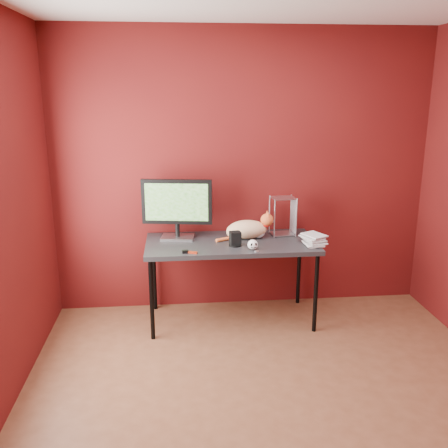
{
  "coord_description": "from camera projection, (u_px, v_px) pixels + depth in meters",
  "views": [
    {
      "loc": [
        -0.63,
        -2.81,
        2.07
      ],
      "look_at": [
        -0.24,
        1.15,
        0.97
      ],
      "focal_mm": 40.0,
      "sensor_mm": 36.0,
      "label": 1
    }
  ],
  "objects": [
    {
      "name": "cat",
      "position": [
        248.0,
        229.0,
        4.48
      ],
      "size": [
        0.53,
        0.2,
        0.25
      ],
      "rotation": [
        0.0,
        0.0,
        -0.0
      ],
      "color": "orange",
      "rests_on": "desk"
    },
    {
      "name": "skull_mug",
      "position": [
        253.0,
        245.0,
        4.18
      ],
      "size": [
        0.09,
        0.09,
        0.08
      ],
      "rotation": [
        0.0,
        0.0,
        0.08
      ],
      "color": "white",
      "rests_on": "desk"
    },
    {
      "name": "pocket_knife",
      "position": [
        192.0,
        252.0,
        4.09
      ],
      "size": [
        0.09,
        0.05,
        0.02
      ],
      "primitive_type": "cube",
      "rotation": [
        0.0,
        0.0,
        -0.37
      ],
      "color": "#96210B",
      "rests_on": "desk"
    },
    {
      "name": "washer",
      "position": [
        256.0,
        251.0,
        4.14
      ],
      "size": [
        0.04,
        0.04,
        0.0
      ],
      "primitive_type": "cylinder",
      "color": "#BCBDC1",
      "rests_on": "desk"
    },
    {
      "name": "speaker",
      "position": [
        235.0,
        239.0,
        4.27
      ],
      "size": [
        0.11,
        0.11,
        0.13
      ],
      "rotation": [
        0.0,
        0.0,
        0.16
      ],
      "color": "black",
      "rests_on": "desk"
    },
    {
      "name": "wire_rack",
      "position": [
        283.0,
        216.0,
        4.57
      ],
      "size": [
        0.22,
        0.19,
        0.36
      ],
      "rotation": [
        0.0,
        0.0,
        0.09
      ],
      "color": "#BCBDC1",
      "rests_on": "desk"
    },
    {
      "name": "monitor",
      "position": [
        177.0,
        206.0,
        4.41
      ],
      "size": [
        0.62,
        0.24,
        0.54
      ],
      "rotation": [
        0.0,
        0.0,
        -0.15
      ],
      "color": "#BCBDC1",
      "rests_on": "desk"
    },
    {
      "name": "book_stack",
      "position": [
        308.0,
        188.0,
        4.17
      ],
      "size": [
        0.22,
        0.25,
        1.01
      ],
      "rotation": [
        0.0,
        0.0,
        0.26
      ],
      "color": "beige",
      "rests_on": "desk"
    },
    {
      "name": "room",
      "position": [
        283.0,
        197.0,
        2.92
      ],
      "size": [
        3.52,
        3.52,
        2.61
      ],
      "color": "brown",
      "rests_on": "ground"
    },
    {
      "name": "desk",
      "position": [
        231.0,
        247.0,
        4.42
      ],
      "size": [
        1.5,
        0.7,
        0.75
      ],
      "color": "black",
      "rests_on": "ground"
    },
    {
      "name": "black_gadget",
      "position": [
        185.0,
        252.0,
        4.09
      ],
      "size": [
        0.05,
        0.04,
        0.02
      ],
      "primitive_type": "cube",
      "rotation": [
        0.0,
        0.0,
        0.14
      ],
      "color": "black",
      "rests_on": "desk"
    }
  ]
}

